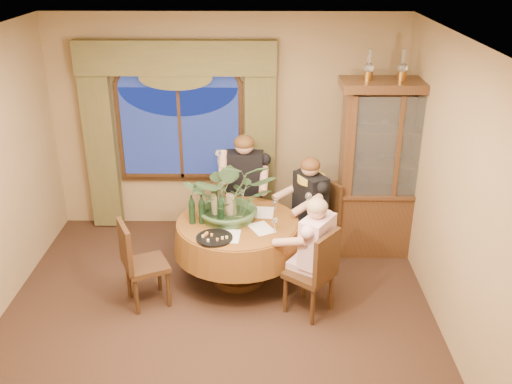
{
  "coord_description": "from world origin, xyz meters",
  "views": [
    {
      "loc": [
        0.46,
        -4.55,
        3.59
      ],
      "look_at": [
        0.39,
        1.03,
        1.1
      ],
      "focal_mm": 40.0,
      "sensor_mm": 36.0,
      "label": 1
    }
  ],
  "objects_px": {
    "chair_back_right": "(315,222)",
    "wine_bottle_3": "(202,209)",
    "dining_table": "(238,251)",
    "wine_bottle_5": "(221,209)",
    "oil_lamp_left": "(369,65)",
    "wine_bottle_0": "(201,203)",
    "centerpiece_plant": "(231,164)",
    "olive_bowl": "(240,221)",
    "oil_lamp_right": "(437,65)",
    "chair_front_left": "(146,263)",
    "china_cabinet": "(392,170)",
    "wine_bottle_2": "(214,204)",
    "stoneware_vase": "(231,206)",
    "oil_lamp_center": "(403,65)",
    "person_scarf": "(310,210)",
    "chair_back": "(240,203)",
    "chair_right": "(309,271)",
    "wine_bottle_4": "(192,209)",
    "wine_bottle_1": "(215,200)",
    "person_back": "(245,190)",
    "person_pink": "(316,255)"
  },
  "relations": [
    {
      "from": "chair_back",
      "to": "person_back",
      "type": "relative_size",
      "value": 0.66
    },
    {
      "from": "china_cabinet",
      "to": "wine_bottle_5",
      "type": "bearing_deg",
      "value": -159.08
    },
    {
      "from": "chair_back",
      "to": "wine_bottle_2",
      "type": "distance_m",
      "value": 1.09
    },
    {
      "from": "chair_front_left",
      "to": "stoneware_vase",
      "type": "bearing_deg",
      "value": 97.61
    },
    {
      "from": "stoneware_vase",
      "to": "wine_bottle_1",
      "type": "height_order",
      "value": "wine_bottle_1"
    },
    {
      "from": "oil_lamp_left",
      "to": "wine_bottle_2",
      "type": "bearing_deg",
      "value": -159.66
    },
    {
      "from": "chair_front_left",
      "to": "wine_bottle_3",
      "type": "relative_size",
      "value": 2.91
    },
    {
      "from": "olive_bowl",
      "to": "centerpiece_plant",
      "type": "bearing_deg",
      "value": 124.04
    },
    {
      "from": "oil_lamp_right",
      "to": "chair_front_left",
      "type": "relative_size",
      "value": 0.35
    },
    {
      "from": "wine_bottle_0",
      "to": "wine_bottle_1",
      "type": "xyz_separation_m",
      "value": [
        0.15,
        0.09,
        0.0
      ]
    },
    {
      "from": "person_scarf",
      "to": "centerpiece_plant",
      "type": "bearing_deg",
      "value": 83.13
    },
    {
      "from": "centerpiece_plant",
      "to": "olive_bowl",
      "type": "distance_m",
      "value": 0.63
    },
    {
      "from": "oil_lamp_left",
      "to": "wine_bottle_4",
      "type": "relative_size",
      "value": 1.03
    },
    {
      "from": "oil_lamp_right",
      "to": "person_pink",
      "type": "xyz_separation_m",
      "value": [
        -1.36,
        -1.25,
        -1.69
      ]
    },
    {
      "from": "chair_back",
      "to": "chair_right",
      "type": "bearing_deg",
      "value": 114.19
    },
    {
      "from": "china_cabinet",
      "to": "wine_bottle_3",
      "type": "xyz_separation_m",
      "value": [
        -2.19,
        -0.77,
        -0.16
      ]
    },
    {
      "from": "stoneware_vase",
      "to": "china_cabinet",
      "type": "bearing_deg",
      "value": 17.75
    },
    {
      "from": "olive_bowl",
      "to": "wine_bottle_1",
      "type": "relative_size",
      "value": 0.46
    },
    {
      "from": "chair_back_right",
      "to": "wine_bottle_3",
      "type": "distance_m",
      "value": 1.48
    },
    {
      "from": "person_scarf",
      "to": "wine_bottle_5",
      "type": "relative_size",
      "value": 4.02
    },
    {
      "from": "olive_bowl",
      "to": "wine_bottle_0",
      "type": "height_order",
      "value": "wine_bottle_0"
    },
    {
      "from": "wine_bottle_2",
      "to": "oil_lamp_center",
      "type": "bearing_deg",
      "value": 16.91
    },
    {
      "from": "wine_bottle_4",
      "to": "oil_lamp_left",
      "type": "bearing_deg",
      "value": 21.84
    },
    {
      "from": "person_scarf",
      "to": "wine_bottle_5",
      "type": "xyz_separation_m",
      "value": [
        -1.01,
        -0.5,
        0.25
      ]
    },
    {
      "from": "oil_lamp_left",
      "to": "person_back",
      "type": "height_order",
      "value": "oil_lamp_left"
    },
    {
      "from": "person_pink",
      "to": "stoneware_vase",
      "type": "height_order",
      "value": "person_pink"
    },
    {
      "from": "person_back",
      "to": "wine_bottle_4",
      "type": "relative_size",
      "value": 4.4
    },
    {
      "from": "olive_bowl",
      "to": "wine_bottle_5",
      "type": "height_order",
      "value": "wine_bottle_5"
    },
    {
      "from": "oil_lamp_right",
      "to": "wine_bottle_2",
      "type": "height_order",
      "value": "oil_lamp_right"
    },
    {
      "from": "chair_front_left",
      "to": "person_back",
      "type": "distance_m",
      "value": 1.7
    },
    {
      "from": "oil_lamp_left",
      "to": "wine_bottle_0",
      "type": "height_order",
      "value": "oil_lamp_left"
    },
    {
      "from": "chair_back",
      "to": "wine_bottle_5",
      "type": "xyz_separation_m",
      "value": [
        -0.17,
        -1.09,
        0.44
      ]
    },
    {
      "from": "chair_right",
      "to": "wine_bottle_0",
      "type": "bearing_deg",
      "value": 97.26
    },
    {
      "from": "chair_back_right",
      "to": "wine_bottle_3",
      "type": "xyz_separation_m",
      "value": [
        -1.29,
        -0.57,
        0.44
      ]
    },
    {
      "from": "chair_front_left",
      "to": "wine_bottle_1",
      "type": "relative_size",
      "value": 2.91
    },
    {
      "from": "china_cabinet",
      "to": "oil_lamp_center",
      "type": "bearing_deg",
      "value": 0.0
    },
    {
      "from": "stoneware_vase",
      "to": "chair_front_left",
      "type": "bearing_deg",
      "value": -146.76
    },
    {
      "from": "oil_lamp_center",
      "to": "stoneware_vase",
      "type": "relative_size",
      "value": 1.28
    },
    {
      "from": "chair_right",
      "to": "wine_bottle_2",
      "type": "height_order",
      "value": "wine_bottle_2"
    },
    {
      "from": "oil_lamp_left",
      "to": "centerpiece_plant",
      "type": "relative_size",
      "value": 0.31
    },
    {
      "from": "chair_front_left",
      "to": "wine_bottle_2",
      "type": "height_order",
      "value": "wine_bottle_2"
    },
    {
      "from": "oil_lamp_center",
      "to": "chair_back_right",
      "type": "bearing_deg",
      "value": -167.96
    },
    {
      "from": "oil_lamp_center",
      "to": "centerpiece_plant",
      "type": "bearing_deg",
      "value": -161.67
    },
    {
      "from": "stoneware_vase",
      "to": "olive_bowl",
      "type": "bearing_deg",
      "value": -53.45
    },
    {
      "from": "wine_bottle_1",
      "to": "wine_bottle_2",
      "type": "xyz_separation_m",
      "value": [
        0.0,
        -0.11,
        0.0
      ]
    },
    {
      "from": "dining_table",
      "to": "wine_bottle_5",
      "type": "distance_m",
      "value": 0.57
    },
    {
      "from": "wine_bottle_3",
      "to": "wine_bottle_4",
      "type": "distance_m",
      "value": 0.11
    },
    {
      "from": "china_cabinet",
      "to": "stoneware_vase",
      "type": "xyz_separation_m",
      "value": [
        -1.89,
        -0.61,
        -0.19
      ]
    },
    {
      "from": "oil_lamp_left",
      "to": "chair_back",
      "type": "relative_size",
      "value": 0.35
    },
    {
      "from": "oil_lamp_center",
      "to": "person_scarf",
      "type": "xyz_separation_m",
      "value": [
        -0.98,
        -0.26,
        -1.66
      ]
    }
  ]
}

